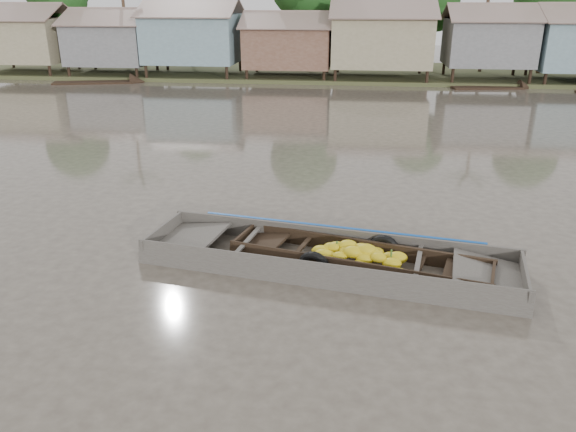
# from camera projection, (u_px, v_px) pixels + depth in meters

# --- Properties ---
(ground) EXTENTS (120.00, 120.00, 0.00)m
(ground) POSITION_uv_depth(u_px,v_px,m) (304.00, 276.00, 11.81)
(ground) COLOR #473F36
(ground) RESTS_ON ground
(riverbank) EXTENTS (120.00, 12.47, 10.22)m
(riverbank) POSITION_uv_depth(u_px,v_px,m) (388.00, 32.00, 39.79)
(riverbank) COLOR #384723
(riverbank) RESTS_ON ground
(banana_boat) EXTENTS (5.77, 2.72, 0.79)m
(banana_boat) POSITION_uv_depth(u_px,v_px,m) (356.00, 260.00, 12.16)
(banana_boat) COLOR black
(banana_boat) RESTS_ON ground
(viewer_boat) EXTENTS (8.34, 3.45, 0.65)m
(viewer_boat) POSITION_uv_depth(u_px,v_px,m) (329.00, 263.00, 12.21)
(viewer_boat) COLOR #403B36
(viewer_boat) RESTS_ON ground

